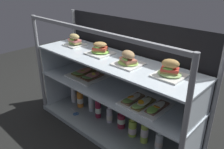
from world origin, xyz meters
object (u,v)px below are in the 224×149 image
Objects in this scene: open_sandwich_tray_far_left at (144,103)px; juice_bottle_front_left_end at (145,132)px; juice_bottle_front_second at (110,115)px; plated_roll_sandwich_mid_left at (75,41)px; kitchen_scissors at (76,113)px; plated_roll_sandwich_mid_right at (170,71)px; open_sandwich_tray_far_right at (87,75)px; juice_bottle_front_fourth at (159,142)px; juice_bottle_front_middle at (133,128)px; juice_bottle_front_right_end at (121,120)px; plated_roll_sandwich_near_left_corner at (100,50)px; juice_bottle_near_post at (92,103)px; plated_roll_sandwich_left_of_center at (128,60)px; juice_bottle_back_left at (98,109)px; juice_bottle_back_right at (80,99)px; juice_bottle_tucked_behind at (74,94)px.

open_sandwich_tray_far_left is 0.32m from juice_bottle_front_left_end.
plated_roll_sandwich_mid_left is at bearing -179.61° from juice_bottle_front_second.
kitchen_scissors is at bearing -170.24° from juice_bottle_front_left_end.
open_sandwich_tray_far_right is at bearing 179.64° from plated_roll_sandwich_mid_right.
juice_bottle_front_fourth is at bearing -1.37° from juice_bottle_front_second.
juice_bottle_front_middle is at bearing -179.40° from juice_bottle_front_left_end.
plated_roll_sandwich_near_left_corner is at bearing -174.70° from juice_bottle_front_right_end.
juice_bottle_near_post is 0.28m from juice_bottle_front_second.
plated_roll_sandwich_near_left_corner is 1.03× the size of plated_roll_sandwich_left_of_center.
juice_bottle_back_left is 0.42m from juice_bottle_front_middle.
open_sandwich_tray_far_left is at bearing -3.40° from juice_bottle_back_right.
plated_roll_sandwich_left_of_center is 0.35m from open_sandwich_tray_far_left.
open_sandwich_tray_far_left is at bearing -22.02° from juice_bottle_front_middle.
juice_bottle_front_fourth is at bearing -0.17° from plated_roll_sandwich_near_left_corner.
juice_bottle_tucked_behind is at bearing 179.45° from juice_bottle_front_middle.
plated_roll_sandwich_mid_left reaches higher than juice_bottle_front_left_end.
plated_roll_sandwich_near_left_corner is 1.00× the size of juice_bottle_front_second.
plated_roll_sandwich_mid_left is 0.35m from open_sandwich_tray_far_right.
plated_roll_sandwich_mid_left is 0.79× the size of juice_bottle_near_post.
juice_bottle_back_right reaches higher than juice_bottle_front_middle.
plated_roll_sandwich_near_left_corner is at bearing 0.75° from juice_bottle_back_right.
juice_bottle_front_left_end is (0.69, -0.02, 0.01)m from juice_bottle_near_post.
juice_bottle_tucked_behind is 0.13m from juice_bottle_back_right.
kitchen_scissors is at bearing -153.32° from plated_roll_sandwich_near_left_corner.
kitchen_scissors is at bearing -115.68° from open_sandwich_tray_far_right.
plated_roll_sandwich_mid_right reaches higher than juice_bottle_back_left.
juice_bottle_front_second is (0.10, 0.01, -0.63)m from plated_roll_sandwich_near_left_corner.
juice_bottle_front_fourth is (0.42, -0.02, 0.01)m from juice_bottle_front_right_end.
juice_bottle_back_right is (-1.00, 0.00, -0.62)m from plated_roll_sandwich_mid_right.
juice_bottle_front_right_end is at bearing 165.16° from open_sandwich_tray_far_left.
juice_bottle_front_middle is (0.58, 0.00, -0.34)m from open_sandwich_tray_far_right.
kitchen_scissors is (-0.08, -0.16, -0.08)m from juice_bottle_near_post.
juice_bottle_front_fourth is at bearing -0.04° from open_sandwich_tray_far_right.
plated_roll_sandwich_left_of_center is 0.81m from juice_bottle_near_post.
plated_roll_sandwich_mid_left is at bearing 179.17° from plated_roll_sandwich_mid_right.
juice_bottle_front_fourth is (0.32, 0.03, -0.62)m from plated_roll_sandwich_left_of_center.
juice_bottle_front_fourth is at bearing -0.70° from juice_bottle_tucked_behind.
plated_roll_sandwich_mid_right is 0.70m from juice_bottle_front_middle.
plated_roll_sandwich_mid_left reaches higher than juice_bottle_back_right.
juice_bottle_front_middle is at bearing -7.31° from juice_bottle_front_right_end.
kitchen_scissors is at bearing -172.71° from plated_roll_sandwich_mid_right.
juice_bottle_front_left_end reaches higher than juice_bottle_back_right.
plated_roll_sandwich_near_left_corner is 0.61m from juice_bottle_back_left.
juice_bottle_tucked_behind is (-0.98, 0.07, -0.32)m from open_sandwich_tray_far_left.
open_sandwich_tray_far_left is 0.65m from juice_bottle_back_left.
juice_bottle_front_second is 0.14m from juice_bottle_front_right_end.
juice_bottle_front_left_end is 1.08× the size of juice_bottle_front_fourth.
juice_bottle_back_right is 0.71m from juice_bottle_front_middle.
juice_bottle_front_second is at bearing -0.02° from juice_bottle_tucked_behind.
plated_roll_sandwich_near_left_corner is 1.06× the size of juice_bottle_front_middle.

